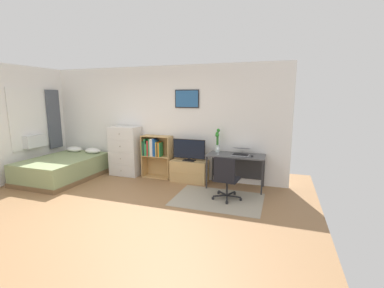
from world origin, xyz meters
The scene contains 14 objects.
ground_plane centered at (0.00, 0.00, 0.00)m, with size 7.20×7.20×0.00m, color #936B44.
wall_back_with_posters centered at (0.00, 2.43, 1.35)m, with size 6.12×0.09×2.70m.
area_rug centered at (1.74, 1.28, 0.00)m, with size 1.70×1.20×0.01m, color #9E937F.
bed centered at (-2.13, 1.40, 0.26)m, with size 1.38×1.94×0.64m.
dresser centered at (-0.88, 2.15, 0.62)m, with size 0.75×0.46×1.24m.
bookshelf centered at (-0.07, 2.21, 0.63)m, with size 0.73×0.30×1.04m.
tv_stand centered at (0.84, 2.17, 0.25)m, with size 0.86×0.41×0.50m.
television centered at (0.84, 2.15, 0.75)m, with size 0.77×0.16×0.50m.
desk centered at (1.94, 2.16, 0.60)m, with size 1.22×0.59×0.74m.
office_chair centered at (1.88, 1.30, 0.46)m, with size 0.57×0.58×0.86m.
laptop centered at (2.04, 2.13, 0.80)m, with size 0.37×0.40×0.16m.
computer_mouse centered at (2.29, 2.00, 0.76)m, with size 0.06×0.10×0.03m, color #262628.
bamboo_vase centered at (1.49, 2.24, 1.02)m, with size 0.10×0.10×0.53m.
wine_glass centered at (1.56, 2.00, 0.87)m, with size 0.07×0.07×0.18m.
Camera 1 is at (2.84, -3.48, 1.96)m, focal length 24.70 mm.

